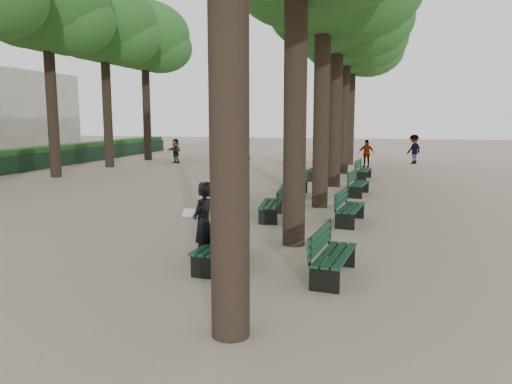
# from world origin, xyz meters

# --- Properties ---
(ground) EXTENTS (120.00, 120.00, 0.00)m
(ground) POSITION_xyz_m (0.00, 0.00, 0.00)
(ground) COLOR tan
(ground) RESTS_ON ground
(tree_central_4) EXTENTS (6.00, 6.00, 9.95)m
(tree_central_4) POSITION_xyz_m (1.50, 18.00, 7.65)
(tree_central_4) COLOR #33261C
(tree_central_4) RESTS_ON ground
(tree_central_5) EXTENTS (6.00, 6.00, 9.95)m
(tree_central_5) POSITION_xyz_m (1.50, 23.00, 7.65)
(tree_central_5) COLOR #33261C
(tree_central_5) RESTS_ON ground
(tree_far_3) EXTENTS (6.00, 6.00, 10.45)m
(tree_far_3) POSITION_xyz_m (-12.00, 13.00, 8.14)
(tree_far_3) COLOR #33261C
(tree_far_3) RESTS_ON ground
(tree_far_4) EXTENTS (6.00, 6.00, 10.45)m
(tree_far_4) POSITION_xyz_m (-12.00, 18.00, 8.14)
(tree_far_4) COLOR #33261C
(tree_far_4) RESTS_ON ground
(tree_far_5) EXTENTS (6.00, 6.00, 10.45)m
(tree_far_5) POSITION_xyz_m (-12.00, 23.00, 8.14)
(tree_far_5) COLOR #33261C
(tree_far_5) RESTS_ON ground
(bench_left_0) EXTENTS (0.67, 1.83, 0.92)m
(bench_left_0) POSITION_xyz_m (0.37, 0.96, 0.27)
(bench_left_0) COLOR black
(bench_left_0) RESTS_ON ground
(bench_left_1) EXTENTS (0.75, 1.85, 0.92)m
(bench_left_1) POSITION_xyz_m (0.37, 5.71, 0.27)
(bench_left_1) COLOR black
(bench_left_1) RESTS_ON ground
(bench_left_2) EXTENTS (0.68, 1.83, 0.92)m
(bench_left_2) POSITION_xyz_m (0.37, 10.11, 0.27)
(bench_left_2) COLOR black
(bench_left_2) RESTS_ON ground
(bench_left_3) EXTENTS (0.74, 1.85, 0.92)m
(bench_left_3) POSITION_xyz_m (0.37, 15.08, 0.27)
(bench_left_3) COLOR black
(bench_left_3) RESTS_ON ground
(bench_right_0) EXTENTS (0.76, 1.85, 0.92)m
(bench_right_0) POSITION_xyz_m (2.63, 0.76, 0.27)
(bench_right_0) COLOR black
(bench_right_0) RESTS_ON ground
(bench_right_1) EXTENTS (0.78, 1.85, 0.92)m
(bench_right_1) POSITION_xyz_m (2.63, 5.64, 0.27)
(bench_right_1) COLOR black
(bench_right_1) RESTS_ON ground
(bench_right_2) EXTENTS (0.79, 1.86, 0.92)m
(bench_right_2) POSITION_xyz_m (2.63, 10.76, 0.27)
(bench_right_2) COLOR black
(bench_right_2) RESTS_ON ground
(bench_right_3) EXTENTS (0.78, 1.85, 0.92)m
(bench_right_3) POSITION_xyz_m (2.63, 15.68, 0.27)
(bench_right_3) COLOR black
(bench_right_3) RESTS_ON ground
(man_with_map) EXTENTS (0.65, 0.72, 1.68)m
(man_with_map) POSITION_xyz_m (0.03, 0.99, 0.84)
(man_with_map) COLOR black
(man_with_map) RESTS_ON ground
(pedestrian_d) EXTENTS (0.58, 0.97, 1.86)m
(pedestrian_d) POSITION_xyz_m (-6.00, 24.50, 0.93)
(pedestrian_d) COLOR #262628
(pedestrian_d) RESTS_ON ground
(pedestrian_b) EXTENTS (1.05, 1.12, 1.82)m
(pedestrian_b) POSITION_xyz_m (5.38, 24.50, 0.91)
(pedestrian_b) COLOR #262628
(pedestrian_b) RESTS_ON ground
(pedestrian_a) EXTENTS (0.74, 0.89, 1.72)m
(pedestrian_a) POSITION_xyz_m (-5.66, 24.84, 0.86)
(pedestrian_a) COLOR #262628
(pedestrian_a) RESTS_ON ground
(pedestrian_e) EXTENTS (1.33, 1.10, 1.53)m
(pedestrian_e) POSITION_xyz_m (-9.28, 21.36, 0.77)
(pedestrian_e) COLOR #262628
(pedestrian_e) RESTS_ON ground
(pedestrian_c) EXTENTS (0.99, 0.51, 1.61)m
(pedestrian_c) POSITION_xyz_m (2.57, 21.47, 0.80)
(pedestrian_c) COLOR #262628
(pedestrian_c) RESTS_ON ground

